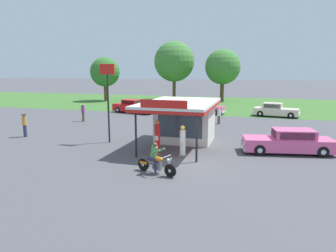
% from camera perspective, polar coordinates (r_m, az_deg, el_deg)
% --- Properties ---
extents(ground_plane, '(300.00, 300.00, 0.00)m').
position_cam_1_polar(ground_plane, '(16.99, 3.90, -6.91)').
color(ground_plane, '#4C4C51').
extents(grass_verge_strip, '(120.00, 24.00, 0.01)m').
position_cam_1_polar(grass_verge_strip, '(46.25, 12.02, 3.92)').
color(grass_verge_strip, '#3D6B2D').
rests_on(grass_verge_strip, ground).
extents(service_station_kiosk, '(4.49, 7.16, 3.44)m').
position_cam_1_polar(service_station_kiosk, '(21.46, 2.98, 1.57)').
color(service_station_kiosk, silver).
rests_on(service_station_kiosk, ground).
extents(gas_pump_nearside, '(0.44, 0.44, 2.09)m').
position_cam_1_polar(gas_pump_nearside, '(18.45, -1.98, -2.41)').
color(gas_pump_nearside, slate).
rests_on(gas_pump_nearside, ground).
extents(gas_pump_offside, '(0.44, 0.44, 1.86)m').
position_cam_1_polar(gas_pump_offside, '(18.06, 2.73, -3.07)').
color(gas_pump_offside, slate).
rests_on(gas_pump_offside, ground).
extents(motorcycle_with_rider, '(2.21, 0.95, 1.58)m').
position_cam_1_polar(motorcycle_with_rider, '(15.14, -2.29, -6.48)').
color(motorcycle_with_rider, black).
rests_on(motorcycle_with_rider, ground).
extents(featured_classic_sedan, '(5.68, 2.67, 1.49)m').
position_cam_1_polar(featured_classic_sedan, '(20.24, 21.53, -2.79)').
color(featured_classic_sedan, '#E55993').
rests_on(featured_classic_sedan, ground).
extents(parked_car_back_row_far_left, '(5.00, 2.54, 1.48)m').
position_cam_1_polar(parked_car_back_row_far_left, '(35.61, 19.36, 2.76)').
color(parked_car_back_row_far_left, beige).
rests_on(parked_car_back_row_far_left, ground).
extents(parked_car_back_row_centre, '(5.21, 2.39, 1.47)m').
position_cam_1_polar(parked_car_back_row_centre, '(36.18, 6.57, 3.38)').
color(parked_car_back_row_centre, '#E55993').
rests_on(parked_car_back_row_centre, ground).
extents(parked_car_back_row_centre_right, '(5.80, 3.22, 1.56)m').
position_cam_1_polar(parked_car_back_row_centre_right, '(36.82, -6.33, 3.57)').
color(parked_car_back_row_centre_right, red).
rests_on(parked_car_back_row_centre_right, ground).
extents(bystander_leaning_by_kiosk, '(0.34, 0.34, 1.54)m').
position_cam_1_polar(bystander_leaning_by_kiosk, '(29.23, 9.46, 1.91)').
color(bystander_leaning_by_kiosk, brown).
rests_on(bystander_leaning_by_kiosk, ground).
extents(bystander_standing_back_lot, '(0.39, 0.39, 1.78)m').
position_cam_1_polar(bystander_standing_back_lot, '(25.72, -25.13, 0.27)').
color(bystander_standing_back_lot, '#2D3351').
rests_on(bystander_standing_back_lot, ground).
extents(bystander_chatting_near_pumps, '(0.38, 0.38, 1.73)m').
position_cam_1_polar(bystander_chatting_near_pumps, '(31.46, -15.52, 2.51)').
color(bystander_chatting_near_pumps, brown).
rests_on(bystander_chatting_near_pumps, ground).
extents(bystander_strolling_foreground, '(0.35, 0.35, 1.60)m').
position_cam_1_polar(bystander_strolling_foreground, '(27.31, 4.34, 1.53)').
color(bystander_strolling_foreground, black).
rests_on(bystander_strolling_foreground, ground).
extents(tree_oak_far_right, '(5.71, 5.71, 8.40)m').
position_cam_1_polar(tree_oak_far_right, '(51.50, 10.16, 10.66)').
color(tree_oak_far_right, brown).
rests_on(tree_oak_far_right, ground).
extents(tree_oak_left, '(6.71, 6.71, 9.78)m').
position_cam_1_polar(tree_oak_left, '(52.13, 0.99, 11.73)').
color(tree_oak_left, brown).
rests_on(tree_oak_left, ground).
extents(tree_oak_right, '(4.76, 4.76, 7.09)m').
position_cam_1_polar(tree_oak_right, '(51.50, -11.56, 9.73)').
color(tree_oak_right, brown).
rests_on(tree_oak_right, ground).
extents(roadside_pole_sign, '(1.10, 0.12, 5.44)m').
position_cam_1_polar(roadside_pole_sign, '(21.58, -11.15, 6.53)').
color(roadside_pole_sign, black).
rests_on(roadside_pole_sign, ground).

